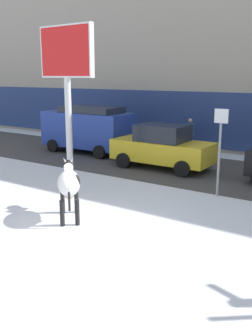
{
  "coord_description": "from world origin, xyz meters",
  "views": [
    {
      "loc": [
        5.87,
        -6.74,
        3.85
      ],
      "look_at": [
        -0.5,
        2.7,
        1.1
      ],
      "focal_mm": 41.49,
      "sensor_mm": 36.0,
      "label": 1
    }
  ],
  "objects_px": {
    "pedestrian_near_billboard": "(190,136)",
    "cow_holstein": "(69,183)",
    "billboard": "(66,61)",
    "car_blue_van": "(88,128)",
    "car_yellow_sedan": "(162,147)",
    "street_sign": "(220,146)"
  },
  "relations": [
    {
      "from": "pedestrian_near_billboard",
      "to": "street_sign",
      "type": "distance_m",
      "value": 7.22
    },
    {
      "from": "cow_holstein",
      "to": "billboard",
      "type": "height_order",
      "value": "billboard"
    },
    {
      "from": "car_blue_van",
      "to": "pedestrian_near_billboard",
      "type": "xyz_separation_m",
      "value": [
        4.35,
        2.72,
        -0.36
      ]
    },
    {
      "from": "cow_holstein",
      "to": "street_sign",
      "type": "distance_m",
      "value": 4.95
    },
    {
      "from": "car_yellow_sedan",
      "to": "street_sign",
      "type": "xyz_separation_m",
      "value": [
        3.38,
        -2.44,
        0.76
      ]
    },
    {
      "from": "billboard",
      "to": "street_sign",
      "type": "height_order",
      "value": "billboard"
    },
    {
      "from": "cow_holstein",
      "to": "car_blue_van",
      "type": "bearing_deg",
      "value": 126.47
    },
    {
      "from": "car_yellow_sedan",
      "to": "billboard",
      "type": "bearing_deg",
      "value": -122.6
    },
    {
      "from": "cow_holstein",
      "to": "pedestrian_near_billboard",
      "type": "bearing_deg",
      "value": 96.71
    },
    {
      "from": "car_yellow_sedan",
      "to": "pedestrian_near_billboard",
      "type": "bearing_deg",
      "value": 96.85
    },
    {
      "from": "cow_holstein",
      "to": "street_sign",
      "type": "xyz_separation_m",
      "value": [
        2.62,
        4.15,
        0.67
      ]
    },
    {
      "from": "billboard",
      "to": "pedestrian_near_billboard",
      "type": "relative_size",
      "value": 3.21
    },
    {
      "from": "pedestrian_near_billboard",
      "to": "cow_holstein",
      "type": "bearing_deg",
      "value": -83.29
    },
    {
      "from": "billboard",
      "to": "car_blue_van",
      "type": "distance_m",
      "value": 5.89
    },
    {
      "from": "cow_holstein",
      "to": "car_blue_van",
      "type": "relative_size",
      "value": 0.36
    },
    {
      "from": "cow_holstein",
      "to": "pedestrian_near_billboard",
      "type": "distance_m",
      "value": 10.3
    },
    {
      "from": "car_blue_van",
      "to": "car_yellow_sedan",
      "type": "relative_size",
      "value": 1.1
    },
    {
      "from": "billboard",
      "to": "car_yellow_sedan",
      "type": "height_order",
      "value": "billboard"
    },
    {
      "from": "cow_holstein",
      "to": "billboard",
      "type": "bearing_deg",
      "value": 132.03
    },
    {
      "from": "car_blue_van",
      "to": "pedestrian_near_billboard",
      "type": "bearing_deg",
      "value": 32.01
    },
    {
      "from": "cow_holstein",
      "to": "pedestrian_near_billboard",
      "type": "relative_size",
      "value": 0.97
    },
    {
      "from": "street_sign",
      "to": "cow_holstein",
      "type": "bearing_deg",
      "value": -122.22
    }
  ]
}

